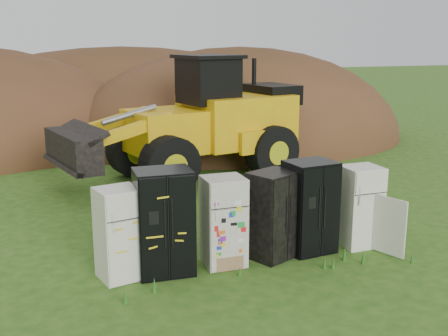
% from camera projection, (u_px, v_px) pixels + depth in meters
% --- Properties ---
extents(ground, '(120.00, 120.00, 0.00)m').
position_uv_depth(ground, '(248.00, 259.00, 10.66)').
color(ground, '#275115').
rests_on(ground, ground).
extents(fridge_leftmost, '(0.85, 0.83, 1.62)m').
position_uv_depth(fridge_leftmost, '(119.00, 234.00, 9.69)').
color(fridge_leftmost, white).
rests_on(fridge_leftmost, ground).
extents(fridge_black_side, '(1.02, 0.82, 1.89)m').
position_uv_depth(fridge_black_side, '(164.00, 222.00, 9.89)').
color(fridge_black_side, black).
rests_on(fridge_black_side, ground).
extents(fridge_sticker, '(0.74, 0.69, 1.66)m').
position_uv_depth(fridge_sticker, '(224.00, 221.00, 10.27)').
color(fridge_sticker, silver).
rests_on(fridge_sticker, ground).
extents(fridge_dark_mid, '(1.07, 0.99, 1.67)m').
position_uv_depth(fridge_dark_mid, '(273.00, 215.00, 10.61)').
color(fridge_dark_mid, black).
rests_on(fridge_dark_mid, ground).
extents(fridge_black_right, '(0.98, 0.84, 1.80)m').
position_uv_depth(fridge_black_right, '(310.00, 207.00, 10.91)').
color(fridge_black_right, black).
rests_on(fridge_black_right, ground).
extents(fridge_open_door, '(0.75, 0.69, 1.63)m').
position_uv_depth(fridge_open_door, '(360.00, 206.00, 11.23)').
color(fridge_open_door, white).
rests_on(fridge_open_door, ground).
extents(wheel_loader, '(7.97, 4.67, 3.62)m').
position_uv_depth(wheel_loader, '(182.00, 119.00, 16.21)').
color(wheel_loader, gold).
rests_on(wheel_loader, ground).
extents(dirt_mound_right, '(13.84, 10.15, 7.50)m').
position_uv_depth(dirt_mound_right, '(239.00, 140.00, 22.97)').
color(dirt_mound_right, '#402B14').
rests_on(dirt_mound_right, ground).
extents(dirt_mound_back, '(19.58, 13.05, 7.37)m').
position_uv_depth(dirt_mound_back, '(123.00, 123.00, 27.57)').
color(dirt_mound_back, '#402B14').
rests_on(dirt_mound_back, ground).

